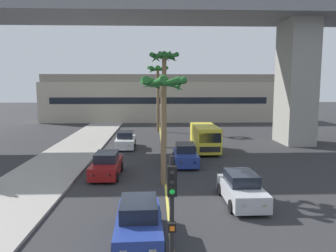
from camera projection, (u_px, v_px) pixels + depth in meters
sidewalk_left at (17, 196)px, 17.57m from camera, size 4.80×80.00×0.15m
lane_stripe_center at (163, 161)px, 25.81m from camera, size 0.14×56.00×0.01m
bridge_overpass at (173, 11)px, 31.77m from camera, size 75.83×8.00×16.48m
pier_building_backdrop at (159, 98)px, 54.88m from camera, size 37.37×8.04×7.55m
car_queue_front at (241, 189)px, 16.62m from camera, size 1.88×4.12×1.56m
car_queue_second at (107, 165)px, 21.53m from camera, size 1.86×4.12×1.56m
car_queue_third at (139, 223)px, 12.59m from camera, size 1.95×4.16×1.56m
car_queue_fourth at (125, 140)px, 31.05m from camera, size 1.91×4.14×1.56m
car_queue_fifth at (185, 155)px, 24.63m from camera, size 1.88×4.12×1.56m
delivery_van at (205, 138)px, 29.20m from camera, size 2.23×5.28×2.36m
traffic_light_median_near at (172, 214)px, 8.29m from camera, size 0.24×0.37×4.20m
traffic_light_median_far at (163, 132)px, 22.88m from camera, size 0.24×0.37×4.20m
palm_tree_near_median at (164, 74)px, 30.69m from camera, size 2.82×2.85×9.03m
palm_tree_mid_median at (163, 93)px, 19.14m from camera, size 2.83×2.82×6.53m
palm_tree_far_median at (158, 78)px, 41.35m from camera, size 2.71×2.68×8.36m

